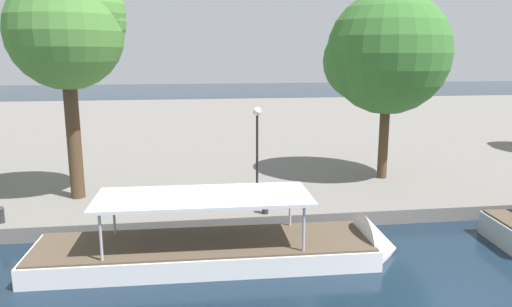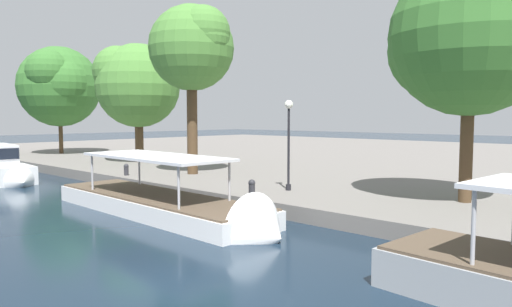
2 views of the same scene
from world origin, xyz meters
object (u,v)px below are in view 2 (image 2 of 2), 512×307
(lamp_post, at_px, (289,132))
(tree_1, at_px, (195,45))
(tree_2, at_px, (136,85))
(tree_5, at_px, (467,39))
(mooring_bollard_0, at_px, (126,169))
(tree_0, at_px, (59,85))
(motor_yacht_0, at_px, (2,171))
(mooring_bollard_2, at_px, (252,187))
(tour_boat_1, at_px, (173,210))

(lamp_post, distance_m, tree_1, 10.11)
(lamp_post, relative_size, tree_1, 0.42)
(tree_2, height_order, tree_5, tree_5)
(mooring_bollard_0, bearing_deg, lamp_post, 11.41)
(tree_0, distance_m, tree_2, 12.75)
(motor_yacht_0, relative_size, mooring_bollard_2, 12.70)
(tour_boat_1, bearing_deg, tree_5, 45.26)
(tree_0, bearing_deg, lamp_post, -4.81)
(motor_yacht_0, height_order, mooring_bollard_2, motor_yacht_0)
(tour_boat_1, relative_size, tree_0, 1.31)
(tree_5, bearing_deg, lamp_post, -159.77)
(tree_0, distance_m, tree_1, 22.97)
(lamp_post, bearing_deg, motor_yacht_0, -161.64)
(motor_yacht_0, bearing_deg, mooring_bollard_0, 32.04)
(mooring_bollard_2, height_order, tree_0, tree_0)
(tree_2, bearing_deg, motor_yacht_0, -97.81)
(mooring_bollard_2, bearing_deg, lamp_post, 89.63)
(tree_1, xyz_separation_m, tree_2, (-10.16, 2.16, -1.92))
(motor_yacht_0, distance_m, mooring_bollard_0, 9.77)
(motor_yacht_0, height_order, tour_boat_1, motor_yacht_0)
(motor_yacht_0, relative_size, tree_2, 1.07)
(tree_1, bearing_deg, tree_5, 5.94)
(motor_yacht_0, distance_m, tour_boat_1, 18.50)
(tour_boat_1, height_order, tree_0, tree_0)
(mooring_bollard_0, relative_size, mooring_bollard_2, 0.91)
(tree_5, bearing_deg, mooring_bollard_2, -144.25)
(mooring_bollard_0, distance_m, tree_5, 20.62)
(mooring_bollard_2, bearing_deg, tree_1, 156.28)
(motor_yacht_0, relative_size, tree_1, 0.95)
(motor_yacht_0, relative_size, tour_boat_1, 0.73)
(mooring_bollard_0, relative_size, tree_5, 0.07)
(mooring_bollard_0, distance_m, tree_1, 8.97)
(mooring_bollard_0, height_order, lamp_post, lamp_post)
(tour_boat_1, height_order, tree_1, tree_1)
(motor_yacht_0, relative_size, lamp_post, 2.27)
(lamp_post, xyz_separation_m, tree_2, (-18.71, 3.26, 3.36))
(tree_2, relative_size, tree_5, 0.92)
(tour_boat_1, distance_m, tree_5, 14.61)
(tour_boat_1, relative_size, mooring_bollard_2, 17.32)
(tour_boat_1, distance_m, tree_1, 13.12)
(tour_boat_1, bearing_deg, lamp_post, 76.52)
(mooring_bollard_2, distance_m, tree_5, 11.37)
(motor_yacht_0, xyz_separation_m, mooring_bollard_0, (8.72, 4.37, 0.40))
(motor_yacht_0, height_order, tree_5, tree_5)
(tree_1, height_order, tree_2, tree_1)
(tree_0, xyz_separation_m, tree_1, (22.88, -1.55, 1.34))
(tour_boat_1, bearing_deg, motor_yacht_0, -176.60)
(tree_0, height_order, tree_2, tree_0)
(tree_0, height_order, tree_1, tree_1)
(tour_boat_1, xyz_separation_m, tree_5, (9.10, 8.76, 7.35))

